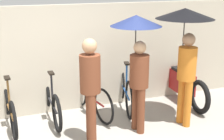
{
  "coord_description": "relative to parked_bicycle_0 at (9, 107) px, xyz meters",
  "views": [
    {
      "loc": [
        -1.16,
        -3.67,
        2.57
      ],
      "look_at": [
        0.64,
        1.24,
        1.0
      ],
      "focal_mm": 50.0,
      "sensor_mm": 36.0,
      "label": 1
    }
  ],
  "objects": [
    {
      "name": "parked_bicycle_2",
      "position": [
        1.49,
        -0.02,
        0.01
      ],
      "size": [
        0.51,
        1.65,
        0.99
      ],
      "rotation": [
        0.0,
        0.0,
        1.78
      ],
      "color": "black",
      "rests_on": "ground"
    },
    {
      "name": "pedestrian_leading",
      "position": [
        1.19,
        -1.09,
        0.65
      ],
      "size": [
        0.32,
        0.32,
        1.71
      ],
      "rotation": [
        0.0,
        0.0,
        -0.1
      ],
      "color": "brown",
      "rests_on": "ground"
    },
    {
      "name": "parked_bicycle_0",
      "position": [
        0.0,
        0.0,
        0.0
      ],
      "size": [
        0.44,
        1.71,
        1.1
      ],
      "rotation": [
        0.0,
        0.0,
        1.65
      ],
      "color": "black",
      "rests_on": "ground"
    },
    {
      "name": "motorcycle",
      "position": [
        3.52,
        -0.01,
        0.03
      ],
      "size": [
        0.58,
        2.08,
        0.9
      ],
      "rotation": [
        0.0,
        0.0,
        1.53
      ],
      "color": "black",
      "rests_on": "ground"
    },
    {
      "name": "pedestrian_center",
      "position": [
        2.06,
        -0.89,
        1.13
      ],
      "size": [
        0.84,
        0.84,
        1.98
      ],
      "rotation": [
        0.0,
        0.0,
        0.1
      ],
      "color": "brown",
      "rests_on": "ground"
    },
    {
      "name": "parked_bicycle_1",
      "position": [
        0.75,
        0.04,
        0.0
      ],
      "size": [
        0.44,
        1.75,
        1.06
      ],
      "rotation": [
        0.0,
        0.0,
        1.59
      ],
      "color": "black",
      "rests_on": "ground"
    },
    {
      "name": "back_wall",
      "position": [
        1.12,
        0.38,
        0.69
      ],
      "size": [
        11.52,
        0.12,
        2.08
      ],
      "color": "#B2A893",
      "rests_on": "ground"
    },
    {
      "name": "pedestrian_trailing",
      "position": [
        2.93,
        -0.94,
        1.27
      ],
      "size": [
        1.0,
        1.0,
        2.07
      ],
      "rotation": [
        0.0,
        0.0,
        0.12
      ],
      "color": "#C66B1E",
      "rests_on": "ground"
    },
    {
      "name": "parked_bicycle_3",
      "position": [
        2.24,
        0.04,
        0.03
      ],
      "size": [
        0.56,
        1.7,
        1.09
      ],
      "rotation": [
        0.0,
        0.0,
        1.33
      ],
      "color": "black",
      "rests_on": "ground"
    }
  ]
}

